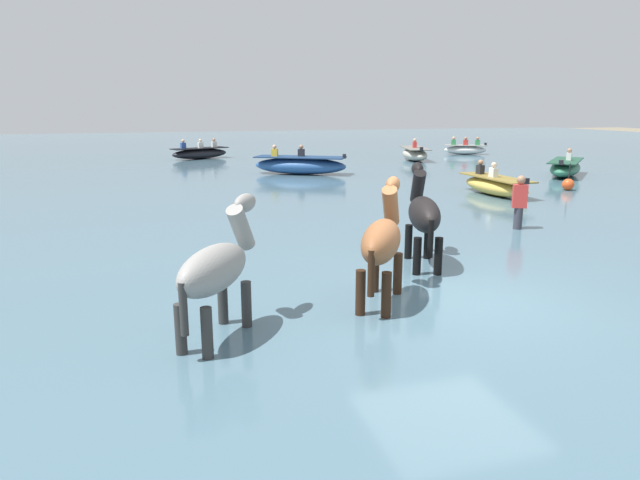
# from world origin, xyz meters

# --- Properties ---
(ground_plane) EXTENTS (120.00, 120.00, 0.00)m
(ground_plane) POSITION_xyz_m (0.00, 0.00, 0.00)
(ground_plane) COLOR #756B56
(water_surface) EXTENTS (90.00, 90.00, 0.37)m
(water_surface) POSITION_xyz_m (0.00, 10.00, 0.18)
(water_surface) COLOR #476675
(water_surface) RESTS_ON ground
(horse_lead_black) EXTENTS (0.94, 1.98, 2.15)m
(horse_lead_black) POSITION_xyz_m (0.33, 1.72, 1.27)
(horse_lead_black) COLOR black
(horse_lead_black) RESTS_ON ground
(horse_trailing_chestnut) EXTENTS (1.35, 1.83, 2.14)m
(horse_trailing_chestnut) POSITION_xyz_m (-1.14, 0.08, 1.26)
(horse_trailing_chestnut) COLOR brown
(horse_trailing_chestnut) RESTS_ON ground
(horse_flank_grey) EXTENTS (1.38, 1.74, 2.07)m
(horse_flank_grey) POSITION_xyz_m (-3.60, -0.57, 1.23)
(horse_flank_grey) COLOR gray
(horse_flank_grey) RESTS_ON ground
(boat_far_offshore) EXTENTS (3.24, 3.22, 1.13)m
(boat_far_offshore) POSITION_xyz_m (11.88, 12.09, 0.70)
(boat_far_offshore) COLOR #337556
(boat_far_offshore) RESTS_ON water_surface
(boat_near_port) EXTENTS (4.02, 3.01, 1.21)m
(boat_near_port) POSITION_xyz_m (1.66, 15.76, 0.74)
(boat_near_port) COLOR #28518E
(boat_near_port) RESTS_ON water_surface
(boat_distant_east) EXTENTS (2.58, 1.67, 1.02)m
(boat_distant_east) POSITION_xyz_m (13.31, 22.37, 0.66)
(boat_distant_east) COLOR silver
(boat_distant_east) RESTS_ON water_surface
(boat_far_inshore) EXTENTS (1.07, 3.11, 1.06)m
(boat_far_inshore) POSITION_xyz_m (6.33, 8.57, 0.67)
(boat_far_inshore) COLOR gold
(boat_far_inshore) RESTS_ON water_surface
(boat_distant_west) EXTENTS (3.29, 2.11, 1.06)m
(boat_distant_west) POSITION_xyz_m (-1.81, 23.94, 0.67)
(boat_distant_west) COLOR black
(boat_distant_west) RESTS_ON water_surface
(boat_near_starboard) EXTENTS (1.86, 3.37, 1.14)m
(boat_near_starboard) POSITION_xyz_m (8.88, 19.87, 0.70)
(boat_near_starboard) COLOR #B2AD9E
(boat_near_starboard) RESTS_ON water_surface
(person_spectator_far) EXTENTS (0.38, 0.32, 1.63)m
(person_spectator_far) POSITION_xyz_m (3.89, 3.88, 0.87)
(person_spectator_far) COLOR #383842
(person_spectator_far) RESTS_ON ground
(channel_buoy) EXTENTS (0.40, 0.40, 0.91)m
(channel_buoy) POSITION_xyz_m (9.28, 8.73, 0.57)
(channel_buoy) COLOR #E54C1E
(channel_buoy) RESTS_ON water_surface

